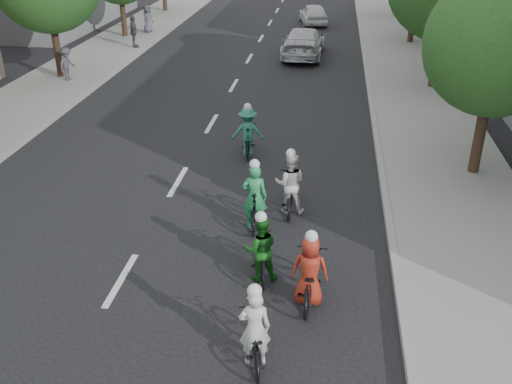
% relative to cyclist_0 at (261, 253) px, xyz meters
% --- Properties ---
extents(ground, '(120.00, 120.00, 0.00)m').
position_rel_cyclist_0_xyz_m(ground, '(-3.06, -0.53, -0.64)').
color(ground, black).
rests_on(ground, ground).
extents(sidewalk_left, '(4.00, 80.00, 0.15)m').
position_rel_cyclist_0_xyz_m(sidewalk_left, '(-11.06, 9.47, -0.56)').
color(sidewalk_left, gray).
rests_on(sidewalk_left, ground).
extents(curb_left, '(0.18, 80.00, 0.18)m').
position_rel_cyclist_0_xyz_m(curb_left, '(-9.11, 9.47, -0.55)').
color(curb_left, '#999993').
rests_on(curb_left, ground).
extents(sidewalk_right, '(4.00, 80.00, 0.15)m').
position_rel_cyclist_0_xyz_m(sidewalk_right, '(4.94, 9.47, -0.56)').
color(sidewalk_right, gray).
rests_on(sidewalk_right, ground).
extents(curb_right, '(0.18, 80.00, 0.18)m').
position_rel_cyclist_0_xyz_m(curb_right, '(2.99, 9.47, -0.55)').
color(curb_right, '#999993').
rests_on(curb_right, ground).
extents(tree_r_0, '(4.00, 4.00, 5.97)m').
position_rel_cyclist_0_xyz_m(tree_r_0, '(5.74, 6.07, 3.33)').
color(tree_r_0, black).
rests_on(tree_r_0, ground).
extents(cyclist_0, '(0.84, 1.78, 1.69)m').
position_rel_cyclist_0_xyz_m(cyclist_0, '(0.00, 0.00, 0.00)').
color(cyclist_0, black).
rests_on(cyclist_0, ground).
extents(cyclist_1, '(1.12, 1.74, 1.79)m').
position_rel_cyclist_0_xyz_m(cyclist_1, '(-1.27, 6.73, 0.05)').
color(cyclist_1, black).
rests_on(cyclist_1, ground).
extents(cyclist_2, '(0.83, 1.85, 1.83)m').
position_rel_cyclist_0_xyz_m(cyclist_2, '(0.38, 3.14, 0.01)').
color(cyclist_2, black).
rests_on(cyclist_2, ground).
extents(cyclist_3, '(0.79, 1.90, 1.72)m').
position_rel_cyclist_0_xyz_m(cyclist_3, '(1.09, -0.68, -0.04)').
color(cyclist_3, black).
rests_on(cyclist_3, ground).
extents(cyclist_4, '(0.66, 1.76, 1.90)m').
position_rel_cyclist_0_xyz_m(cyclist_4, '(-0.43, 2.21, 0.02)').
color(cyclist_4, black).
rests_on(cyclist_4, ground).
extents(cyclist_5, '(0.85, 1.70, 1.72)m').
position_rel_cyclist_0_xyz_m(cyclist_5, '(0.21, -2.56, -0.09)').
color(cyclist_5, black).
rests_on(cyclist_5, ground).
extents(follow_car_lead, '(2.25, 5.23, 1.50)m').
position_rel_cyclist_0_xyz_m(follow_car_lead, '(-0.26, 20.33, 0.11)').
color(follow_car_lead, silver).
rests_on(follow_car_lead, ground).
extents(follow_car_trail, '(2.31, 4.17, 1.34)m').
position_rel_cyclist_0_xyz_m(follow_car_trail, '(-0.13, 29.48, 0.03)').
color(follow_car_trail, white).
rests_on(follow_car_trail, ground).
extents(spectator_0, '(0.72, 1.04, 1.48)m').
position_rel_cyclist_0_xyz_m(spectator_0, '(-10.59, 13.85, 0.25)').
color(spectator_0, '#464751').
rests_on(spectator_0, sidewalk_left).
extents(spectator_1, '(0.79, 1.09, 1.72)m').
position_rel_cyclist_0_xyz_m(spectator_1, '(-9.68, 20.57, 0.37)').
color(spectator_1, '#474652').
rests_on(spectator_1, sidewalk_left).
extents(spectator_2, '(0.75, 0.92, 1.63)m').
position_rel_cyclist_0_xyz_m(spectator_2, '(-10.14, 24.61, 0.33)').
color(spectator_2, '#535361').
rests_on(spectator_2, sidewalk_left).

